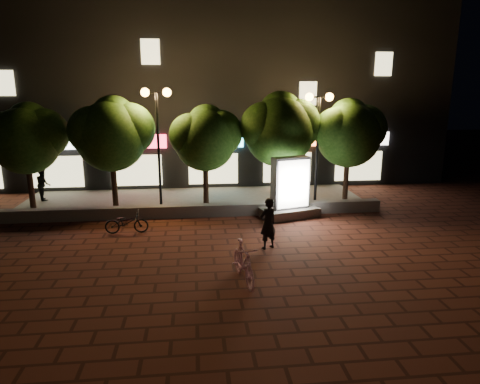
{
  "coord_description": "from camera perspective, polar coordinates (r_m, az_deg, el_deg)",
  "views": [
    {
      "loc": [
        0.05,
        -13.01,
        5.17
      ],
      "look_at": [
        1.62,
        1.5,
        1.62
      ],
      "focal_mm": 31.39,
      "sensor_mm": 36.0,
      "label": 1
    }
  ],
  "objects": [
    {
      "name": "ad_kiosk",
      "position": [
        17.46,
        6.8,
        -0.16
      ],
      "size": [
        2.57,
        1.78,
        2.53
      ],
      "color": "slate",
      "rests_on": "ground"
    },
    {
      "name": "tree_far_right",
      "position": [
        19.84,
        14.66,
        8.03
      ],
      "size": [
        3.48,
        2.9,
        4.76
      ],
      "color": "black",
      "rests_on": "sidewalk"
    },
    {
      "name": "pedestrian",
      "position": [
        21.88,
        -25.16,
        0.99
      ],
      "size": [
        0.86,
        0.94,
        1.55
      ],
      "primitive_type": "imported",
      "rotation": [
        0.0,
        0.0,
        2.03
      ],
      "color": "black",
      "rests_on": "sidewalk"
    },
    {
      "name": "scooter_pink",
      "position": [
        11.67,
        0.49,
        -9.55
      ],
      "size": [
        0.84,
        1.94,
        1.13
      ],
      "primitive_type": "imported",
      "rotation": [
        0.0,
        0.0,
        0.17
      ],
      "color": "#D991B8",
      "rests_on": "ground"
    },
    {
      "name": "tree_right",
      "position": [
        18.93,
        5.5,
        8.76
      ],
      "size": [
        3.72,
        3.1,
        5.07
      ],
      "color": "black",
      "rests_on": "sidewalk"
    },
    {
      "name": "rider",
      "position": [
        13.96,
        3.83,
        -4.3
      ],
      "size": [
        0.75,
        0.66,
        1.74
      ],
      "primitive_type": "imported",
      "rotation": [
        0.0,
        0.0,
        3.61
      ],
      "color": "black",
      "rests_on": "ground"
    },
    {
      "name": "street_lamp_left",
      "position": [
        18.31,
        -11.19,
        9.85
      ],
      "size": [
        1.26,
        0.36,
        5.18
      ],
      "color": "black",
      "rests_on": "sidewalk"
    },
    {
      "name": "retaining_wall",
      "position": [
        17.71,
        -6.11,
        -2.53
      ],
      "size": [
        16.0,
        0.45,
        0.5
      ],
      "primitive_type": "cube",
      "color": "slate",
      "rests_on": "ground"
    },
    {
      "name": "building_block",
      "position": [
        26.0,
        -6.48,
        13.21
      ],
      "size": [
        28.0,
        8.12,
        11.3
      ],
      "color": "black",
      "rests_on": "ground"
    },
    {
      "name": "tree_left",
      "position": [
        18.88,
        -16.99,
        7.85
      ],
      "size": [
        3.6,
        3.0,
        4.89
      ],
      "color": "black",
      "rests_on": "sidewalk"
    },
    {
      "name": "sidewalk",
      "position": [
        20.18,
        -6.12,
        -1.13
      ],
      "size": [
        16.0,
        5.0,
        0.08
      ],
      "primitive_type": "cube",
      "color": "slate",
      "rests_on": "ground"
    },
    {
      "name": "ground",
      "position": [
        14.0,
        -6.0,
        -8.07
      ],
      "size": [
        80.0,
        80.0,
        0.0
      ],
      "primitive_type": "plane",
      "color": "#4F2218",
      "rests_on": "ground"
    },
    {
      "name": "street_lamp_right",
      "position": [
        19.05,
        10.6,
        9.61
      ],
      "size": [
        1.26,
        0.36,
        4.98
      ],
      "color": "black",
      "rests_on": "sidewalk"
    },
    {
      "name": "scooter_parked",
      "position": [
        16.08,
        -15.16,
        -4.01
      ],
      "size": [
        1.59,
        0.59,
        0.83
      ],
      "primitive_type": "imported",
      "rotation": [
        0.0,
        0.0,
        1.6
      ],
      "color": "black",
      "rests_on": "ground"
    },
    {
      "name": "tree_far_left",
      "position": [
        19.84,
        -27.0,
        6.78
      ],
      "size": [
        3.36,
        2.8,
        4.63
      ],
      "color": "black",
      "rests_on": "sidewalk"
    },
    {
      "name": "tree_mid",
      "position": [
        18.59,
        -4.65,
        7.6
      ],
      "size": [
        3.24,
        2.7,
        4.5
      ],
      "color": "black",
      "rests_on": "sidewalk"
    }
  ]
}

